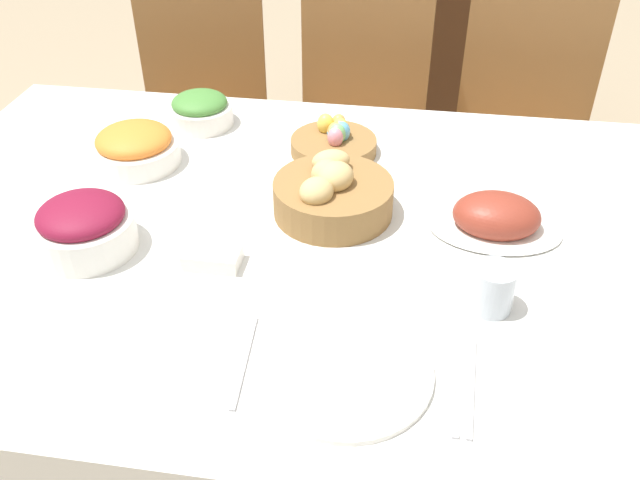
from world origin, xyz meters
The scene contains 18 objects.
ground_plane centered at (0.00, 0.00, 0.00)m, with size 12.00×12.00×0.00m, color tan.
dining_table centered at (0.00, 0.00, 0.37)m, with size 1.86×1.17×0.74m.
chair_far_left centered at (-0.55, 0.90, 0.51)m, with size 0.46×0.46×0.94m.
chair_far_right centered at (0.49, 0.90, 0.51)m, with size 0.46×0.46×0.94m.
chair_far_center centered at (-0.03, 0.90, 0.51)m, with size 0.46×0.46×0.94m.
sideboard centered at (0.28, 1.74, 0.47)m, with size 1.11×0.44×0.94m.
bread_basket centered at (0.00, 0.07, 0.79)m, with size 0.25×0.25×0.12m.
egg_basket centered at (-0.03, 0.32, 0.77)m, with size 0.20×0.20×0.08m.
ham_platter centered at (0.33, 0.05, 0.77)m, with size 0.27×0.19×0.09m.
carrot_bowl centered at (-0.47, 0.20, 0.78)m, with size 0.20×0.20×0.09m.
beet_salad_bowl centered at (-0.44, -0.13, 0.79)m, with size 0.19×0.19×0.11m.
green_salad_bowl centered at (-0.38, 0.42, 0.78)m, with size 0.16×0.16×0.08m.
dinner_plate centered at (0.09, -0.37, 0.75)m, with size 0.27×0.27×0.01m.
fork centered at (-0.07, -0.37, 0.75)m, with size 0.02×0.20×0.00m.
knife centered at (0.25, -0.37, 0.75)m, with size 0.02×0.20×0.00m.
spoon centered at (0.28, -0.37, 0.75)m, with size 0.02×0.20×0.00m.
drinking_cup centered at (0.31, -0.18, 0.79)m, with size 0.07×0.07×0.08m.
butter_dish centered at (-0.19, -0.14, 0.76)m, with size 0.10×0.06×0.03m.
Camera 1 is at (0.16, -1.09, 1.53)m, focal length 38.00 mm.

